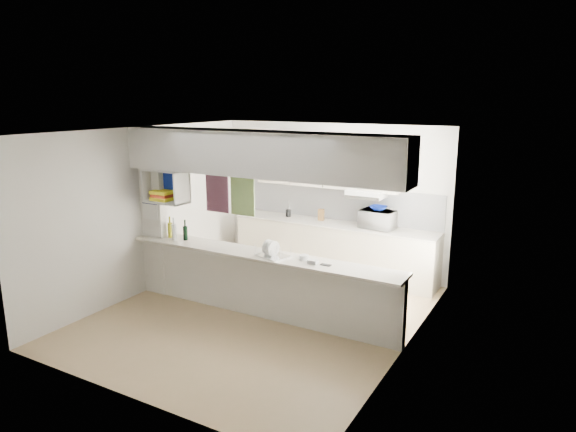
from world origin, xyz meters
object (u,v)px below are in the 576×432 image
Objects in this scene: microwave at (378,219)px; dish_rack at (273,250)px; wine_bottles at (172,231)px; bowl at (379,208)px.

dish_rack is at bearing 78.01° from microwave.
microwave is 3.30m from wine_bottles.
bowl is 3.32m from wine_bottles.
bowl reaches higher than dish_rack.
bowl is 0.53× the size of wine_bottles.
bowl is (-0.00, 0.03, 0.19)m from microwave.
dish_rack is 1.79m from wine_bottles.
wine_bottles is at bearing -139.37° from bowl.
microwave is at bearing -85.73° from bowl.
bowl reaches higher than wine_bottles.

